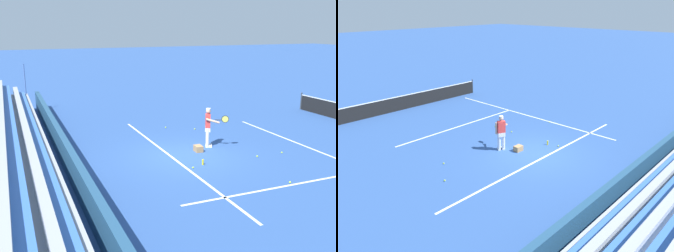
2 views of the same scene
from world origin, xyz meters
The scene contains 15 objects.
ground_plane centered at (0.00, 0.00, 0.00)m, with size 160.00×160.00×0.00m, color #2D5193.
court_baseline_white centered at (0.00, -0.50, 0.00)m, with size 12.00×0.10×0.01m, color white.
court_sideline_white centered at (4.11, 4.00, 0.00)m, with size 0.10×12.00×0.01m, color white.
court_service_line_white centered at (0.00, 5.50, 0.00)m, with size 8.22×0.10×0.01m, color white.
back_wall_sponsor_board centered at (0.01, -4.61, 0.55)m, with size 24.48×0.25×1.10m.
bleacher_stand centered at (0.00, -6.44, 0.73)m, with size 23.25×2.40×2.95m.
tennis_player centered at (-0.75, 1.52, 0.89)m, with size 0.89×0.89×1.71m.
ball_box_cardboard centered at (-0.30, 0.82, 0.13)m, with size 0.40×0.30×0.26m, color #A87F51.
tennis_ball_stray_back centered at (-4.45, 1.04, 0.03)m, with size 0.07×0.07×0.07m, color #CCE533.
tennis_ball_midcourt centered at (1.43, -0.28, 0.03)m, with size 0.07×0.07×0.07m, color #CCE533.
tennis_ball_toward_net centered at (1.26, 2.69, 0.03)m, with size 0.07×0.07×0.07m, color #CCE533.
tennis_ball_near_player centered at (1.25, 3.92, 0.03)m, with size 0.07×0.07×0.07m, color #CCE533.
tennis_ball_far_left centered at (3.97, 2.10, 0.03)m, with size 0.07×0.07×0.07m, color #CCE533.
tennis_ball_by_box centered at (-3.58, 2.28, 0.03)m, with size 0.07×0.07×0.07m, color #CCE533.
water_bottle centered at (1.23, 0.23, 0.11)m, with size 0.07×0.07×0.22m, color yellow.
Camera 1 is at (13.74, -6.44, 5.14)m, focal length 42.00 mm.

